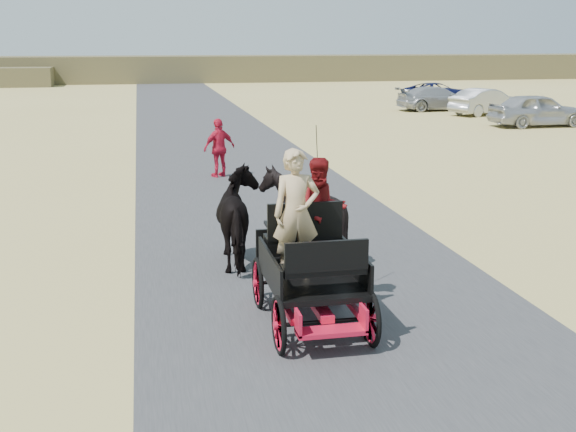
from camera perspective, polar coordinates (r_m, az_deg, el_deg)
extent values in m
plane|color=tan|center=(9.27, 7.16, -11.64)|extent=(140.00, 140.00, 0.00)
cube|color=#38383A|center=(9.27, 7.16, -11.61)|extent=(6.00, 140.00, 0.01)
cube|color=brown|center=(70.02, -9.43, 11.39)|extent=(140.00, 6.00, 2.40)
imported|color=black|center=(12.92, -3.63, -0.18)|extent=(0.91, 2.01, 1.70)
imported|color=black|center=(13.11, 1.13, 0.06)|extent=(1.37, 1.54, 1.70)
imported|color=tan|center=(9.98, 0.65, 0.20)|extent=(0.66, 0.43, 1.80)
imported|color=#660C0F|center=(10.63, 2.66, 0.43)|extent=(0.77, 0.60, 1.58)
imported|color=red|center=(21.29, -5.45, 5.38)|extent=(1.09, 0.80, 1.73)
imported|color=#B2B2B7|center=(35.64, 19.13, 7.92)|extent=(4.52, 1.88, 1.53)
imported|color=#B2B2B7|center=(40.39, 15.36, 8.70)|extent=(4.49, 2.90, 1.40)
imported|color=#B2B2B7|center=(42.27, 11.73, 9.07)|extent=(4.64, 1.94, 1.34)
imported|color=navy|center=(48.22, 11.68, 9.56)|extent=(4.54, 2.42, 1.22)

